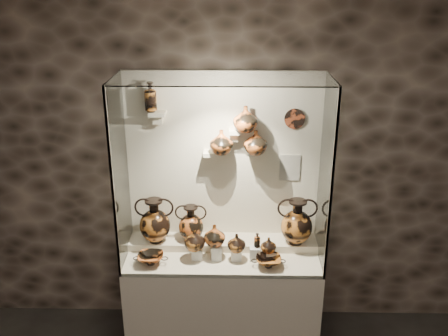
{
  "coord_description": "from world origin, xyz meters",
  "views": [
    {
      "loc": [
        0.09,
        -1.6,
        3.16
      ],
      "look_at": [
        0.01,
        2.22,
        1.64
      ],
      "focal_mm": 40.0,
      "sensor_mm": 36.0,
      "label": 1
    }
  ],
  "objects_px": {
    "lekythos_tall": "(150,95)",
    "ovoid_vase_a": "(221,142)",
    "ovoid_vase_b": "(245,119)",
    "amphora_left": "(155,221)",
    "amphora_right": "(297,222)",
    "amphora_mid": "(191,223)",
    "jug_e": "(269,245)",
    "kylix_left": "(151,258)",
    "ovoid_vase_c": "(256,142)",
    "jug_a": "(195,240)",
    "jug_b": "(215,235)",
    "lekythos_small": "(257,239)",
    "jug_c": "(237,243)",
    "kylix_right": "(269,261)"
  },
  "relations": [
    {
      "from": "jug_e",
      "to": "kylix_left",
      "type": "distance_m",
      "value": 1.01
    },
    {
      "from": "amphora_left",
      "to": "ovoid_vase_b",
      "type": "relative_size",
      "value": 1.91
    },
    {
      "from": "jug_a",
      "to": "jug_b",
      "type": "relative_size",
      "value": 0.99
    },
    {
      "from": "kylix_left",
      "to": "lekythos_tall",
      "type": "height_order",
      "value": "lekythos_tall"
    },
    {
      "from": "amphora_left",
      "to": "lekythos_small",
      "type": "distance_m",
      "value": 0.92
    },
    {
      "from": "jug_c",
      "to": "ovoid_vase_a",
      "type": "xyz_separation_m",
      "value": [
        -0.14,
        0.26,
        0.82
      ]
    },
    {
      "from": "lekythos_tall",
      "to": "ovoid_vase_a",
      "type": "relative_size",
      "value": 1.33
    },
    {
      "from": "lekythos_tall",
      "to": "ovoid_vase_c",
      "type": "bearing_deg",
      "value": 17.12
    },
    {
      "from": "amphora_left",
      "to": "jug_e",
      "type": "bearing_deg",
      "value": 10.0
    },
    {
      "from": "lekythos_small",
      "to": "ovoid_vase_b",
      "type": "height_order",
      "value": "ovoid_vase_b"
    },
    {
      "from": "ovoid_vase_a",
      "to": "ovoid_vase_c",
      "type": "bearing_deg",
      "value": 7.7
    },
    {
      "from": "lekythos_tall",
      "to": "ovoid_vase_b",
      "type": "xyz_separation_m",
      "value": [
        0.78,
        -0.05,
        -0.18
      ]
    },
    {
      "from": "jug_a",
      "to": "jug_e",
      "type": "distance_m",
      "value": 0.63
    },
    {
      "from": "jug_b",
      "to": "ovoid_vase_b",
      "type": "bearing_deg",
      "value": 63.96
    },
    {
      "from": "jug_a",
      "to": "kylix_left",
      "type": "relative_size",
      "value": 0.67
    },
    {
      "from": "kylix_right",
      "to": "jug_a",
      "type": "bearing_deg",
      "value": 154.65
    },
    {
      "from": "jug_e",
      "to": "kylix_right",
      "type": "distance_m",
      "value": 0.14
    },
    {
      "from": "jug_e",
      "to": "kylix_right",
      "type": "relative_size",
      "value": 0.5
    },
    {
      "from": "jug_e",
      "to": "amphora_mid",
      "type": "bearing_deg",
      "value": -176.06
    },
    {
      "from": "jug_b",
      "to": "ovoid_vase_c",
      "type": "relative_size",
      "value": 0.93
    },
    {
      "from": "amphora_left",
      "to": "kylix_right",
      "type": "relative_size",
      "value": 1.49
    },
    {
      "from": "jug_a",
      "to": "lekythos_small",
      "type": "height_order",
      "value": "jug_a"
    },
    {
      "from": "amphora_left",
      "to": "amphora_right",
      "type": "xyz_separation_m",
      "value": [
        1.25,
        -0.0,
        0.0
      ]
    },
    {
      "from": "jug_a",
      "to": "lekythos_tall",
      "type": "bearing_deg",
      "value": 117.37
    },
    {
      "from": "jug_e",
      "to": "lekythos_tall",
      "type": "bearing_deg",
      "value": -175.02
    },
    {
      "from": "amphora_left",
      "to": "kylix_left",
      "type": "distance_m",
      "value": 0.35
    },
    {
      "from": "amphora_mid",
      "to": "ovoid_vase_b",
      "type": "height_order",
      "value": "ovoid_vase_b"
    },
    {
      "from": "jug_e",
      "to": "kylix_left",
      "type": "xyz_separation_m",
      "value": [
        -1.0,
        -0.08,
        -0.09
      ]
    },
    {
      "from": "jug_c",
      "to": "kylix_right",
      "type": "distance_m",
      "value": 0.31
    },
    {
      "from": "lekythos_small",
      "to": "ovoid_vase_b",
      "type": "relative_size",
      "value": 0.68
    },
    {
      "from": "jug_e",
      "to": "jug_a",
      "type": "bearing_deg",
      "value": -158.32
    },
    {
      "from": "ovoid_vase_a",
      "to": "amphora_mid",
      "type": "bearing_deg",
      "value": -165.13
    },
    {
      "from": "amphora_left",
      "to": "lekythos_tall",
      "type": "xyz_separation_m",
      "value": [
        0.0,
        0.11,
        1.1
      ]
    },
    {
      "from": "amphora_mid",
      "to": "lekythos_tall",
      "type": "bearing_deg",
      "value": 175.17
    },
    {
      "from": "amphora_right",
      "to": "lekythos_tall",
      "type": "distance_m",
      "value": 1.66
    },
    {
      "from": "jug_b",
      "to": "kylix_right",
      "type": "bearing_deg",
      "value": 7.4
    },
    {
      "from": "jug_a",
      "to": "amphora_mid",
      "type": "bearing_deg",
      "value": 78.99
    },
    {
      "from": "amphora_mid",
      "to": "jug_e",
      "type": "xyz_separation_m",
      "value": [
        0.68,
        -0.21,
        -0.09
      ]
    },
    {
      "from": "jug_a",
      "to": "jug_c",
      "type": "relative_size",
      "value": 1.16
    },
    {
      "from": "amphora_right",
      "to": "ovoid_vase_c",
      "type": "height_order",
      "value": "ovoid_vase_c"
    },
    {
      "from": "jug_b",
      "to": "amphora_mid",
      "type": "bearing_deg",
      "value": 161.46
    },
    {
      "from": "jug_a",
      "to": "lekythos_small",
      "type": "distance_m",
      "value": 0.53
    },
    {
      "from": "jug_a",
      "to": "jug_e",
      "type": "xyz_separation_m",
      "value": [
        0.63,
        0.0,
        -0.05
      ]
    },
    {
      "from": "jug_e",
      "to": "lekythos_small",
      "type": "xyz_separation_m",
      "value": [
        -0.1,
        0.02,
        0.04
      ]
    },
    {
      "from": "amphora_mid",
      "to": "jug_c",
      "type": "xyz_separation_m",
      "value": [
        0.41,
        -0.22,
        -0.07
      ]
    },
    {
      "from": "amphora_mid",
      "to": "lekythos_small",
      "type": "distance_m",
      "value": 0.62
    },
    {
      "from": "jug_a",
      "to": "jug_e",
      "type": "bearing_deg",
      "value": -22.96
    },
    {
      "from": "jug_b",
      "to": "ovoid_vase_a",
      "type": "bearing_deg",
      "value": 99.46
    },
    {
      "from": "amphora_mid",
      "to": "lekythos_small",
      "type": "xyz_separation_m",
      "value": [
        0.58,
        -0.2,
        -0.04
      ]
    },
    {
      "from": "jug_b",
      "to": "lekythos_small",
      "type": "bearing_deg",
      "value": 21.58
    }
  ]
}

